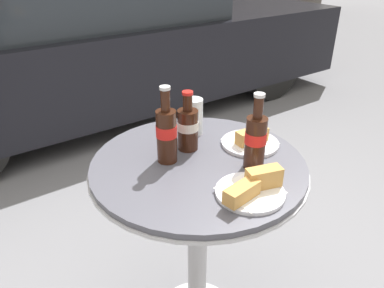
{
  "coord_description": "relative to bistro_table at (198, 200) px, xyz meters",
  "views": [
    {
      "loc": [
        -0.63,
        -0.86,
        1.41
      ],
      "look_at": [
        0.0,
        0.04,
        0.82
      ],
      "focal_mm": 35.0,
      "sensor_mm": 36.0,
      "label": 1
    }
  ],
  "objects": [
    {
      "name": "parked_car",
      "position": [
        0.69,
        2.48,
        -0.01
      ],
      "size": [
        4.51,
        1.82,
        1.26
      ],
      "color": "black",
      "rests_on": "ground_plane"
    },
    {
      "name": "bistro_table",
      "position": [
        0.0,
        0.0,
        0.0
      ],
      "size": [
        0.73,
        0.73,
        0.77
      ],
      "color": "#B7B7BC",
      "rests_on": "ground_plane"
    },
    {
      "name": "lunch_plate_near",
      "position": [
        0.01,
        -0.24,
        0.18
      ],
      "size": [
        0.21,
        0.2,
        0.07
      ],
      "color": "white",
      "rests_on": "bistro_table"
    },
    {
      "name": "drinking_glass",
      "position": [
        0.11,
        0.18,
        0.22
      ],
      "size": [
        0.07,
        0.07,
        0.14
      ],
      "color": "#C68923",
      "rests_on": "bistro_table"
    },
    {
      "name": "cola_bottle_right",
      "position": [
        -0.08,
        0.07,
        0.26
      ],
      "size": [
        0.07,
        0.07,
        0.26
      ],
      "color": "#33190F",
      "rests_on": "bistro_table"
    },
    {
      "name": "cola_bottle_center",
      "position": [
        0.02,
        0.09,
        0.24
      ],
      "size": [
        0.07,
        0.07,
        0.21
      ],
      "color": "#33190F",
      "rests_on": "bistro_table"
    },
    {
      "name": "cola_bottle_left",
      "position": [
        0.12,
        -0.13,
        0.26
      ],
      "size": [
        0.07,
        0.07,
        0.25
      ],
      "color": "#33190F",
      "rests_on": "bistro_table"
    },
    {
      "name": "lunch_plate_far",
      "position": [
        0.22,
        -0.02,
        0.18
      ],
      "size": [
        0.21,
        0.21,
        0.06
      ],
      "color": "white",
      "rests_on": "bistro_table"
    }
  ]
}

